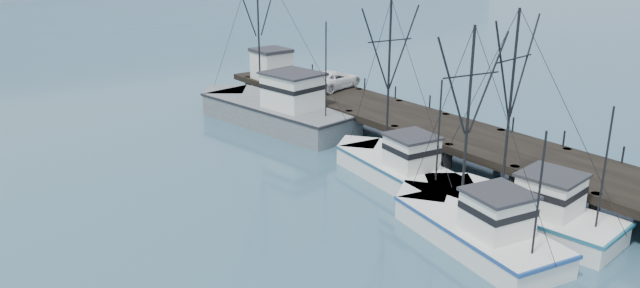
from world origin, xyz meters
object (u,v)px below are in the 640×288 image
object	(u,v)px
trawler_mid	(473,228)
work_vessel	(274,109)
pier	(421,124)
pier_shed	(271,64)
trawler_near	(518,210)
trawler_far	(395,166)
pickup_truck	(334,79)

from	to	relation	value
trawler_mid	work_vessel	bearing A→B (deg)	81.83
pier	pier_shed	xyz separation A→B (m)	(-1.23, 18.00, 1.73)
pier	trawler_near	world-z (taller)	trawler_near
trawler_near	pier_shed	xyz separation A→B (m)	(4.03, 30.34, 2.60)
trawler_far	work_vessel	xyz separation A→B (m)	(0.47, 14.75, 0.41)
trawler_mid	pickup_truck	size ratio (longest dim) A/B	1.97
trawler_mid	work_vessel	size ratio (longest dim) A/B	0.67
trawler_mid	pickup_truck	world-z (taller)	trawler_mid
trawler_mid	trawler_far	distance (m)	9.11
work_vessel	pier_shed	bearing A→B (deg)	58.63
pier	trawler_mid	size ratio (longest dim) A/B	3.95
pier	pier_shed	bearing A→B (deg)	93.90
trawler_near	pickup_truck	bearing A→B (deg)	75.25
trawler_near	work_vessel	xyz separation A→B (m)	(-0.17, 23.45, 0.41)
trawler_near	trawler_mid	world-z (taller)	trawler_near
work_vessel	pier_shed	world-z (taller)	work_vessel
work_vessel	trawler_mid	bearing A→B (deg)	-98.17
pier	trawler_near	xyz separation A→B (m)	(-5.26, -12.34, -0.87)
work_vessel	pickup_truck	distance (m)	6.65
trawler_far	pier_shed	distance (m)	22.29
pier	work_vessel	xyz separation A→B (m)	(-5.43, 11.11, -0.46)
trawler_near	pier_shed	world-z (taller)	trawler_near
trawler_far	pickup_truck	size ratio (longest dim) A/B	2.01
pickup_truck	trawler_near	bearing A→B (deg)	151.65
trawler_near	pier_shed	size ratio (longest dim) A/B	3.61
trawler_mid	trawler_far	xyz separation A→B (m)	(2.89, 8.64, 0.00)
pier_shed	trawler_far	bearing A→B (deg)	-102.17
work_vessel	pickup_truck	size ratio (longest dim) A/B	2.97
pier	work_vessel	size ratio (longest dim) A/B	2.63
work_vessel	pier	bearing A→B (deg)	-63.96
pier	trawler_near	distance (m)	13.44
trawler_mid	trawler_far	world-z (taller)	trawler_far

